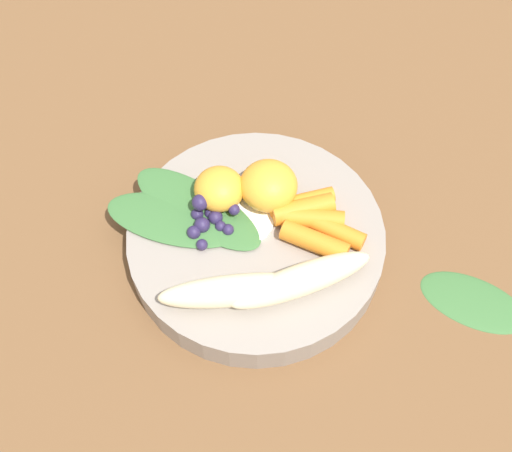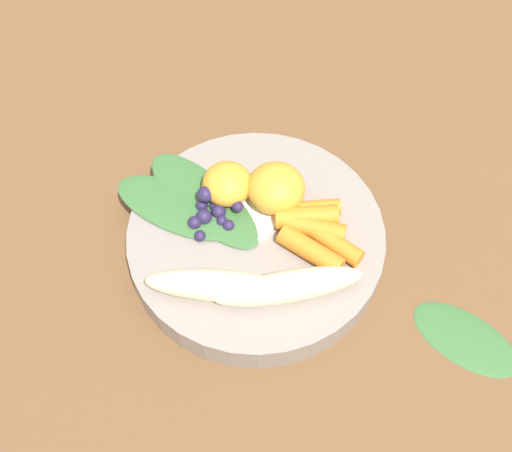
% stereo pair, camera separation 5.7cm
% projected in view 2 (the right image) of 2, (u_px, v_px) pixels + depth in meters
% --- Properties ---
extents(ground_plane, '(2.40, 2.40, 0.00)m').
position_uv_depth(ground_plane, '(256.00, 250.00, 0.61)').
color(ground_plane, brown).
extents(bowl, '(0.23, 0.23, 0.03)m').
position_uv_depth(bowl, '(256.00, 241.00, 0.60)').
color(bowl, gray).
rests_on(bowl, ground_plane).
extents(banana_peeled_left, '(0.05, 0.13, 0.03)m').
position_uv_depth(banana_peeled_left, '(290.00, 286.00, 0.54)').
color(banana_peeled_left, beige).
rests_on(banana_peeled_left, bowl).
extents(banana_peeled_right, '(0.08, 0.12, 0.03)m').
position_uv_depth(banana_peeled_right, '(220.00, 286.00, 0.54)').
color(banana_peeled_right, beige).
rests_on(banana_peeled_right, bowl).
extents(orange_segment_near, '(0.05, 0.05, 0.03)m').
position_uv_depth(orange_segment_near, '(227.00, 184.00, 0.59)').
color(orange_segment_near, '#F4A833').
rests_on(orange_segment_near, bowl).
extents(orange_segment_far, '(0.05, 0.05, 0.04)m').
position_uv_depth(orange_segment_far, '(276.00, 188.00, 0.58)').
color(orange_segment_far, '#F4A833').
rests_on(orange_segment_far, bowl).
extents(carrot_front, '(0.06, 0.05, 0.02)m').
position_uv_depth(carrot_front, '(311.00, 251.00, 0.56)').
color(carrot_front, orange).
rests_on(carrot_front, bowl).
extents(carrot_mid_left, '(0.06, 0.04, 0.02)m').
position_uv_depth(carrot_mid_left, '(331.00, 241.00, 0.57)').
color(carrot_mid_left, orange).
rests_on(carrot_mid_left, bowl).
extents(carrot_mid_right, '(0.05, 0.05, 0.02)m').
position_uv_depth(carrot_mid_right, '(314.00, 228.00, 0.57)').
color(carrot_mid_right, orange).
rests_on(carrot_mid_right, bowl).
extents(carrot_rear, '(0.04, 0.06, 0.02)m').
position_uv_depth(carrot_rear, '(306.00, 217.00, 0.58)').
color(carrot_rear, orange).
rests_on(carrot_rear, bowl).
extents(carrot_small, '(0.03, 0.06, 0.01)m').
position_uv_depth(carrot_small, '(306.00, 208.00, 0.59)').
color(carrot_small, orange).
rests_on(carrot_small, bowl).
extents(blueberry_pile, '(0.04, 0.05, 0.03)m').
position_uv_depth(blueberry_pile, '(210.00, 212.00, 0.58)').
color(blueberry_pile, '#2D234C').
rests_on(blueberry_pile, bowl).
extents(coconut_shred_patch, '(0.05, 0.05, 0.00)m').
position_uv_depth(coconut_shred_patch, '(254.00, 219.00, 0.59)').
color(coconut_shred_patch, white).
rests_on(coconut_shred_patch, bowl).
extents(kale_leaf_left, '(0.15, 0.09, 0.01)m').
position_uv_depth(kale_leaf_left, '(204.00, 199.00, 0.60)').
color(kale_leaf_left, '#3D7038').
rests_on(kale_leaf_left, bowl).
extents(kale_leaf_right, '(0.13, 0.12, 0.01)m').
position_uv_depth(kale_leaf_right, '(177.00, 207.00, 0.59)').
color(kale_leaf_right, '#3D7038').
rests_on(kale_leaf_right, bowl).
extents(kale_leaf_stray, '(0.11, 0.09, 0.01)m').
position_uv_depth(kale_leaf_stray, '(466.00, 338.00, 0.56)').
color(kale_leaf_stray, '#3D7038').
rests_on(kale_leaf_stray, ground_plane).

